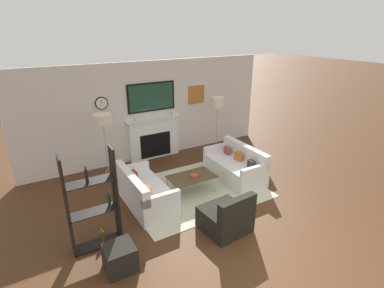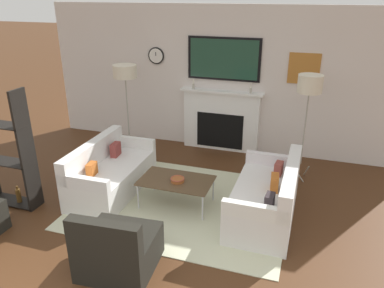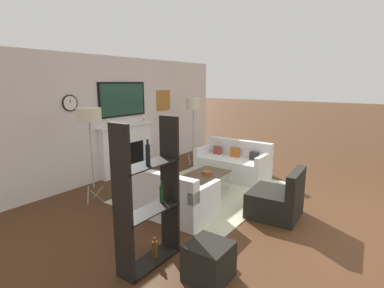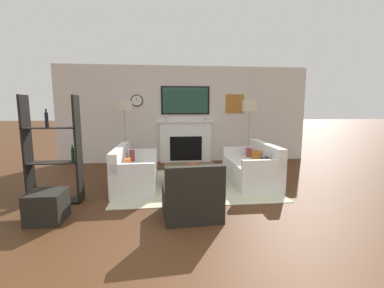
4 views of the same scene
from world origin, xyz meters
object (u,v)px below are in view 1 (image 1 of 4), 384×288
Objects in this scene: coffee_table at (192,177)px; floor_lamp_right at (217,103)px; couch_right at (236,167)px; shelf_unit at (93,204)px; ottoman at (120,257)px; couch_left at (144,193)px; decorative_bowl at (194,175)px; floor_lamp_left at (103,120)px; armchair at (226,218)px.

floor_lamp_right is at bearing 40.96° from coffee_table.
couch_right is at bearing 2.78° from coffee_table.
shelf_unit is 3.82× the size of ottoman.
couch_left is 0.93× the size of shelf_unit.
couch_left is at bearing 175.03° from decorative_bowl.
couch_right is at bearing -26.36° from floor_lamp_left.
couch_right is at bearing 47.40° from armchair.
shelf_unit is at bearing -163.99° from decorative_bowl.
couch_right is 0.94× the size of floor_lamp_left.
floor_lamp_left reaches higher than couch_right.
coffee_table is 2.27× the size of ottoman.
floor_lamp_left is (-1.51, 1.47, 1.13)m from decorative_bowl.
armchair is (0.98, -1.55, -0.02)m from couch_left.
couch_left reaches higher than ottoman.
shelf_unit is (-2.28, -0.70, 0.43)m from coffee_table.
couch_left is at bearing -75.11° from floor_lamp_left.
shelf_unit is at bearing -146.80° from couch_left.
decorative_bowl is 2.58m from ottoman.
decorative_bowl is at bearing 16.01° from shelf_unit.
decorative_bowl reaches higher than coffee_table.
decorative_bowl is 0.12× the size of floor_lamp_left.
couch_left is 1.49m from shelf_unit.
couch_right is at bearing -104.82° from floor_lamp_right.
shelf_unit is (-2.15, 0.78, 0.55)m from armchair.
armchair is 1.99m from ottoman.
coffee_table is at bearing -177.22° from couch_right.
floor_lamp_left is at bearing 114.70° from armchair.
couch_left is 1.91m from floor_lamp_left.
shelf_unit is 0.96m from ottoman.
armchair is 0.81× the size of coffee_table.
couch_left is 3.56× the size of ottoman.
couch_left is 1.93× the size of armchair.
decorative_bowl is at bearing -175.47° from couch_right.
floor_lamp_right is at bearing 75.18° from couch_right.
floor_lamp_right is at bearing 26.37° from couch_left.
shelf_unit reaches higher than couch_right.
floor_lamp_right reaches higher than decorative_bowl.
floor_lamp_left is at bearing 135.87° from coffee_table.
armchair reaches higher than couch_left.
ottoman is (-2.12, -1.43, -0.17)m from coffee_table.
shelf_unit is at bearing -162.91° from coffee_table.
couch_left is 1.01× the size of couch_right.
shelf_unit is at bearing -167.92° from couch_right.
armchair is 0.48× the size of shelf_unit.
decorative_bowl is (1.15, -0.10, 0.15)m from couch_left.
shelf_unit reaches higher than armchair.
couch_left reaches higher than coffee_table.
floor_lamp_right is 4.93m from ottoman.
couch_right reaches higher than decorative_bowl.
floor_lamp_left is 3.75× the size of ottoman.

